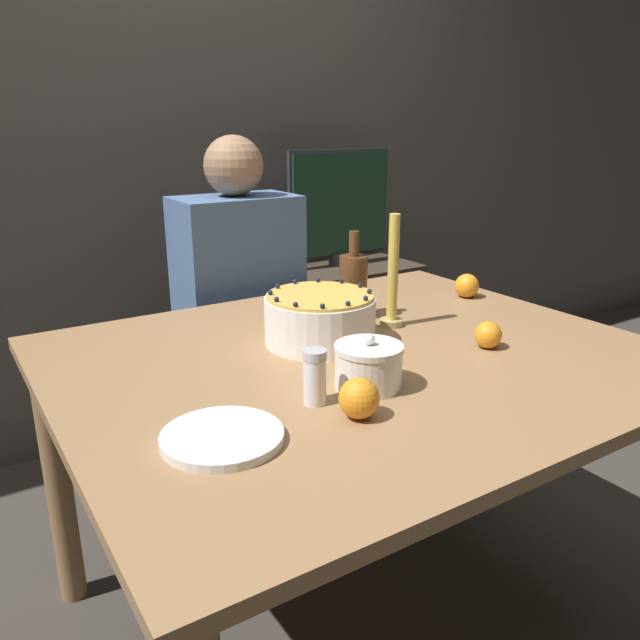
# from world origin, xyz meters

# --- Properties ---
(ground_plane) EXTENTS (12.00, 12.00, 0.00)m
(ground_plane) POSITION_xyz_m (0.00, 0.00, 0.00)
(ground_plane) COLOR #3D3833
(wall_behind) EXTENTS (8.00, 0.05, 2.60)m
(wall_behind) POSITION_xyz_m (0.00, 1.40, 1.30)
(wall_behind) COLOR #4C4742
(wall_behind) RESTS_ON ground_plane
(dining_table) EXTENTS (1.37, 1.14, 0.78)m
(dining_table) POSITION_xyz_m (0.00, 0.00, 0.67)
(dining_table) COLOR #936D47
(dining_table) RESTS_ON ground_plane
(cake) EXTENTS (0.27, 0.27, 0.13)m
(cake) POSITION_xyz_m (-0.04, 0.12, 0.84)
(cake) COLOR white
(cake) RESTS_ON dining_table
(sugar_bowl) EXTENTS (0.14, 0.14, 0.12)m
(sugar_bowl) POSITION_xyz_m (-0.10, -0.16, 0.82)
(sugar_bowl) COLOR white
(sugar_bowl) RESTS_ON dining_table
(sugar_shaker) EXTENTS (0.05, 0.05, 0.11)m
(sugar_shaker) POSITION_xyz_m (-0.23, -0.17, 0.83)
(sugar_shaker) COLOR white
(sugar_shaker) RESTS_ON dining_table
(plate_stack) EXTENTS (0.21, 0.21, 0.02)m
(plate_stack) POSITION_xyz_m (-0.45, -0.21, 0.79)
(plate_stack) COLOR white
(plate_stack) RESTS_ON dining_table
(candle) EXTENTS (0.06, 0.06, 0.30)m
(candle) POSITION_xyz_m (0.19, 0.12, 0.90)
(candle) COLOR tan
(candle) RESTS_ON dining_table
(bottle) EXTENTS (0.08, 0.08, 0.24)m
(bottle) POSITION_xyz_m (0.15, 0.24, 0.87)
(bottle) COLOR brown
(bottle) RESTS_ON dining_table
(orange_fruit_0) EXTENTS (0.08, 0.08, 0.08)m
(orange_fruit_0) POSITION_xyz_m (-0.20, -0.27, 0.82)
(orange_fruit_0) COLOR orange
(orange_fruit_0) RESTS_ON dining_table
(orange_fruit_1) EXTENTS (0.07, 0.07, 0.07)m
(orange_fruit_1) POSITION_xyz_m (0.28, -0.13, 0.81)
(orange_fruit_1) COLOR orange
(orange_fruit_1) RESTS_ON dining_table
(orange_fruit_2) EXTENTS (0.07, 0.07, 0.07)m
(orange_fruit_2) POSITION_xyz_m (0.57, 0.22, 0.81)
(orange_fruit_2) COLOR orange
(orange_fruit_2) RESTS_ON dining_table
(person_man_blue_shirt) EXTENTS (0.40, 0.34, 1.26)m
(person_man_blue_shirt) POSITION_xyz_m (0.05, 0.77, 0.55)
(person_man_blue_shirt) COLOR #473D33
(person_man_blue_shirt) RESTS_ON ground_plane
(side_cabinet) EXTENTS (0.62, 0.46, 0.69)m
(side_cabinet) POSITION_xyz_m (0.71, 1.12, 0.35)
(side_cabinet) COLOR #382D23
(side_cabinet) RESTS_ON ground_plane
(tv_monitor) EXTENTS (0.50, 0.10, 0.49)m
(tv_monitor) POSITION_xyz_m (0.71, 1.13, 0.95)
(tv_monitor) COLOR #2D2D33
(tv_monitor) RESTS_ON side_cabinet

